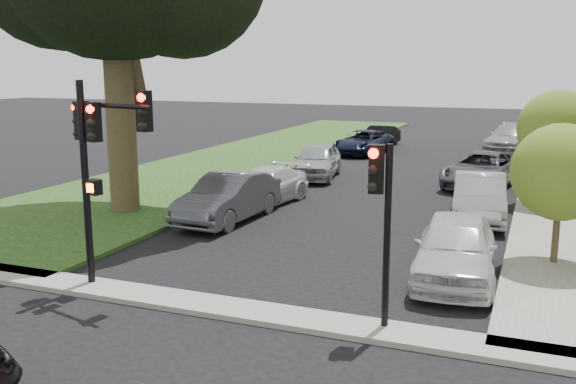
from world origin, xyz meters
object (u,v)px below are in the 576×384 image
at_px(small_tree_c, 554,117).
at_px(car_parked_6, 264,187).
at_px(car_parked_0, 455,248).
at_px(car_parked_5, 228,198).
at_px(small_tree_b, 557,129).
at_px(car_parked_1, 479,198).
at_px(car_parked_8, 363,142).
at_px(traffic_signal_secondary, 381,202).
at_px(car_parked_4, 510,138).
at_px(traffic_signal_main, 98,147).
at_px(car_parked_9, 379,136).
at_px(car_parked_2, 482,170).
at_px(car_parked_7, 316,161).
at_px(small_tree_a, 561,172).

distance_m(small_tree_c, car_parked_6, 16.32).
relative_size(car_parked_0, car_parked_5, 0.97).
bearing_deg(car_parked_6, car_parked_5, -82.61).
relative_size(small_tree_b, car_parked_1, 0.91).
bearing_deg(car_parked_8, car_parked_0, -62.34).
xyz_separation_m(traffic_signal_secondary, car_parked_8, (-6.80, 24.19, -1.86)).
bearing_deg(car_parked_4, car_parked_1, -80.63).
height_order(traffic_signal_main, traffic_signal_secondary, traffic_signal_main).
relative_size(small_tree_c, car_parked_1, 0.83).
bearing_deg(car_parked_9, car_parked_8, -80.43).
xyz_separation_m(traffic_signal_main, car_parked_1, (7.35, 10.01, -2.51)).
bearing_deg(car_parked_8, traffic_signal_secondary, -67.36).
xyz_separation_m(traffic_signal_main, car_parked_0, (7.39, 3.59, -2.48)).
relative_size(traffic_signal_secondary, car_parked_9, 0.93).
distance_m(car_parked_1, car_parked_8, 16.12).
bearing_deg(car_parked_2, traffic_signal_main, -102.73).
xyz_separation_m(car_parked_1, car_parked_8, (-7.74, 14.14, -0.08)).
height_order(car_parked_2, car_parked_5, car_parked_5).
bearing_deg(car_parked_5, traffic_signal_main, -84.94).
bearing_deg(car_parked_1, car_parked_7, 137.82).
distance_m(car_parked_4, car_parked_8, 8.96).
bearing_deg(car_parked_9, small_tree_c, -18.55).
height_order(small_tree_c, car_parked_4, small_tree_c).
bearing_deg(car_parked_4, traffic_signal_secondary, -82.45).
distance_m(small_tree_c, car_parked_5, 18.60).
bearing_deg(car_parked_9, car_parked_7, -79.72).
bearing_deg(car_parked_5, car_parked_4, 73.05).
relative_size(car_parked_0, car_parked_1, 1.00).
relative_size(car_parked_2, car_parked_6, 1.15).
xyz_separation_m(car_parked_4, car_parked_7, (-7.69, -12.92, 0.01)).
xyz_separation_m(car_parked_5, car_parked_6, (0.04, 2.80, -0.12)).
xyz_separation_m(car_parked_1, car_parked_4, (0.05, 18.57, 0.02)).
bearing_deg(car_parked_5, small_tree_a, -4.80).
distance_m(traffic_signal_main, car_parked_9, 28.04).
relative_size(traffic_signal_secondary, car_parked_6, 0.80).
height_order(small_tree_b, traffic_signal_main, traffic_signal_main).
distance_m(small_tree_b, traffic_signal_main, 16.50).
distance_m(traffic_signal_main, car_parked_1, 12.67).
height_order(car_parked_6, car_parked_7, car_parked_7).
bearing_deg(car_parked_6, car_parked_2, 50.61).
xyz_separation_m(small_tree_c, traffic_signal_secondary, (-3.21, -22.53, 0.00)).
bearing_deg(car_parked_6, car_parked_4, 76.06).
xyz_separation_m(small_tree_a, car_parked_7, (-9.92, 10.09, -1.65)).
distance_m(car_parked_0, car_parked_8, 21.99).
distance_m(small_tree_c, car_parked_0, 19.11).
height_order(traffic_signal_secondary, car_parked_0, traffic_signal_secondary).
distance_m(car_parked_7, car_parked_9, 12.25).
distance_m(traffic_signal_main, car_parked_2, 17.79).
relative_size(small_tree_c, car_parked_2, 0.73).
bearing_deg(small_tree_c, car_parked_8, 170.59).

